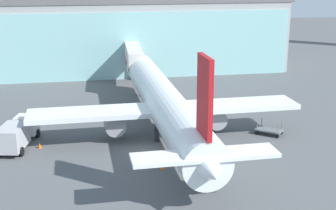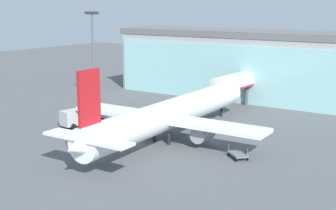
# 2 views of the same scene
# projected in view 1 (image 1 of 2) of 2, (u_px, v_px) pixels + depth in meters

# --- Properties ---
(ground) EXTENTS (240.00, 240.00, 0.00)m
(ground) POSITION_uv_depth(u_px,v_px,m) (143.00, 152.00, 46.13)
(ground) COLOR #545659
(terminal_building) EXTENTS (57.84, 14.95, 13.12)m
(terminal_building) POSITION_uv_depth(u_px,v_px,m) (121.00, 34.00, 80.30)
(terminal_building) COLOR #A2A2A2
(terminal_building) RESTS_ON ground
(jet_bridge) EXTENTS (2.45, 12.73, 6.11)m
(jet_bridge) POSITION_uv_depth(u_px,v_px,m) (134.00, 56.00, 69.99)
(jet_bridge) COLOR beige
(jet_bridge) RESTS_ON ground
(airplane) EXTENTS (28.63, 39.72, 11.47)m
(airplane) POSITION_uv_depth(u_px,v_px,m) (164.00, 103.00, 50.11)
(airplane) COLOR white
(airplane) RESTS_ON ground
(catering_truck) EXTENTS (3.55, 7.58, 2.65)m
(catering_truck) POSITION_uv_depth(u_px,v_px,m) (17.00, 133.00, 46.93)
(catering_truck) COLOR silver
(catering_truck) RESTS_ON ground
(baggage_cart) EXTENTS (3.18, 3.00, 1.50)m
(baggage_cart) POSITION_uv_depth(u_px,v_px,m) (269.00, 130.00, 50.72)
(baggage_cart) COLOR slate
(baggage_cart) RESTS_ON ground
(safety_cone_nose) EXTENTS (0.36, 0.36, 0.55)m
(safety_cone_nose) POSITION_uv_depth(u_px,v_px,m) (162.00, 167.00, 41.94)
(safety_cone_nose) COLOR orange
(safety_cone_nose) RESTS_ON ground
(safety_cone_wingtip) EXTENTS (0.36, 0.36, 0.55)m
(safety_cone_wingtip) POSITION_uv_depth(u_px,v_px,m) (40.00, 145.00, 46.97)
(safety_cone_wingtip) COLOR orange
(safety_cone_wingtip) RESTS_ON ground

